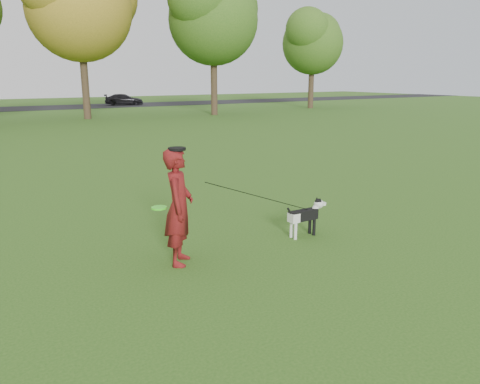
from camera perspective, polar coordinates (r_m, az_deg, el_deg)
ground at (r=7.96m, az=1.13°, el=-7.09°), size 120.00×120.00×0.00m
road at (r=46.50m, az=-27.03°, el=8.99°), size 120.00×7.00×0.02m
man at (r=7.22m, az=-7.47°, el=-1.83°), size 0.73×0.79×1.82m
dog at (r=8.60m, az=8.07°, el=-2.64°), size 0.91×0.18×0.69m
car_right at (r=48.66m, az=-13.97°, el=10.89°), size 4.01×2.58×1.08m
man_held_items at (r=7.80m, az=1.73°, el=-0.33°), size 3.09×0.32×1.37m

